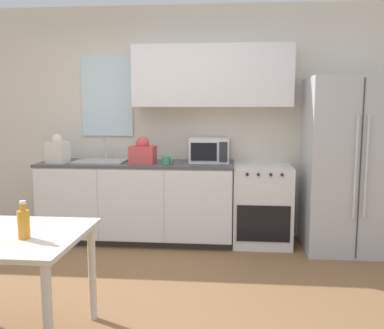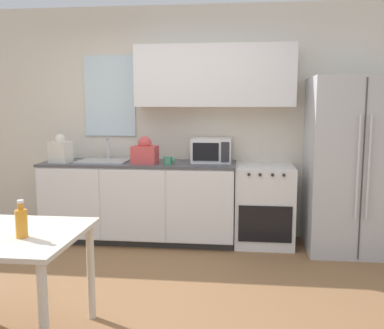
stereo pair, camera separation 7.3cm
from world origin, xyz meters
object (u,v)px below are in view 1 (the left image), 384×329
Objects in this scene: oven_range at (262,205)px; drink_bottle at (24,223)px; coffee_mug at (167,161)px; microwave at (210,150)px; refrigerator at (349,165)px.

drink_bottle is (-1.60, -2.33, 0.40)m from oven_range.
oven_range is at bearing 10.95° from coffee_mug.
microwave is (-0.59, 0.08, 0.61)m from oven_range.
refrigerator is (0.91, -0.09, 0.48)m from oven_range.
drink_bottle is (-0.56, -2.12, -0.12)m from coffee_mug.
oven_range is at bearing 174.50° from refrigerator.
coffee_mug is (-1.95, -0.11, 0.04)m from refrigerator.
microwave is 0.54m from coffee_mug.
coffee_mug reaches higher than oven_range.
drink_bottle is (-1.01, -2.41, -0.21)m from microwave.
oven_range is 0.85m from microwave.
drink_bottle is at bearing -138.28° from refrigerator.
microwave is 3.53× the size of coffee_mug.
oven_range is 0.48× the size of refrigerator.
oven_range is 2.00× the size of microwave.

